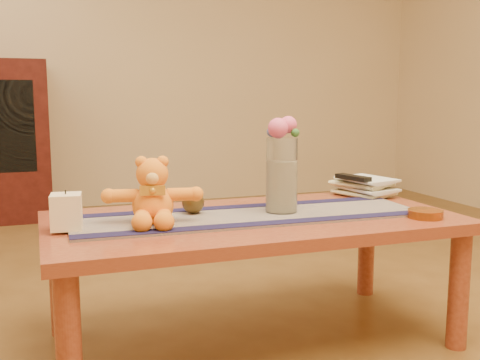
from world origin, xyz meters
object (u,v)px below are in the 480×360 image
object	(u,v)px
tv_remote	(353,178)
amber_dish	(425,214)
teddy_bear	(153,191)
pillar_candle	(66,212)
glass_vase	(282,175)
book_bottom	(351,195)
bronze_ball	(193,202)

from	to	relation	value
tv_remote	amber_dish	xyz separation A→B (m)	(0.04, -0.41, -0.07)
teddy_bear	pillar_candle	bearing A→B (deg)	-167.74
teddy_bear	glass_vase	size ratio (longest dim) A/B	1.15
pillar_candle	glass_vase	size ratio (longest dim) A/B	0.42
tv_remote	amber_dish	size ratio (longest dim) A/B	1.35
tv_remote	teddy_bear	bearing A→B (deg)	177.49
tv_remote	amber_dish	bearing A→B (deg)	-100.26
glass_vase	book_bottom	distance (m)	0.46
pillar_candle	book_bottom	distance (m)	1.14
tv_remote	pillar_candle	bearing A→B (deg)	174.62
teddy_bear	amber_dish	distance (m)	0.92
pillar_candle	bronze_ball	size ratio (longest dim) A/B	1.40
bronze_ball	amber_dish	xyz separation A→B (m)	(0.74, -0.30, -0.03)
glass_vase	bronze_ball	xyz separation A→B (m)	(-0.30, 0.08, -0.09)
pillar_candle	tv_remote	xyz separation A→B (m)	(1.12, 0.20, 0.02)
pillar_candle	amber_dish	world-z (taller)	pillar_candle
pillar_candle	bronze_ball	world-z (taller)	pillar_candle
pillar_candle	book_bottom	xyz separation A→B (m)	(1.12, 0.21, -0.05)
pillar_candle	bronze_ball	bearing A→B (deg)	12.56
bronze_ball	amber_dish	world-z (taller)	bronze_ball
teddy_bear	glass_vase	world-z (taller)	glass_vase
pillar_candle	bronze_ball	xyz separation A→B (m)	(0.43, 0.09, -0.02)
glass_vase	bronze_ball	size ratio (longest dim) A/B	3.34
teddy_bear	pillar_candle	size ratio (longest dim) A/B	2.75
glass_vase	book_bottom	world-z (taller)	glass_vase
teddy_bear	tv_remote	bearing A→B (deg)	24.59
teddy_bear	tv_remote	size ratio (longest dim) A/B	1.87
book_bottom	amber_dish	xyz separation A→B (m)	(0.04, -0.42, 0.00)
bronze_ball	amber_dish	distance (m)	0.80
teddy_bear	book_bottom	distance (m)	0.88
pillar_candle	glass_vase	bearing A→B (deg)	1.49
teddy_bear	tv_remote	world-z (taller)	teddy_bear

